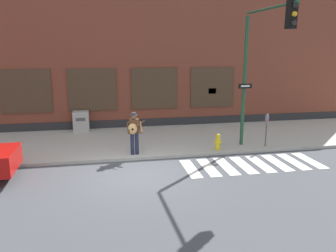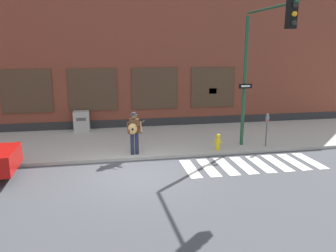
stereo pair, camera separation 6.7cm
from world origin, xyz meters
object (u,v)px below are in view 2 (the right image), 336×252
(parking_meter, at_px, (267,125))
(fire_hydrant, at_px, (218,142))
(utility_box, at_px, (82,121))
(traffic_light, at_px, (261,55))
(busker, at_px, (134,131))

(parking_meter, relative_size, fire_hydrant, 2.05)
(utility_box, bearing_deg, traffic_light, -35.56)
(traffic_light, height_order, fire_hydrant, traffic_light)
(busker, distance_m, utility_box, 5.04)
(parking_meter, distance_m, fire_hydrant, 2.31)
(traffic_light, relative_size, fire_hydrant, 8.04)
(parking_meter, xyz_separation_m, utility_box, (-8.04, 4.32, -0.43))
(busker, distance_m, parking_meter, 5.71)
(fire_hydrant, bearing_deg, busker, 179.63)
(busker, distance_m, fire_hydrant, 3.54)
(utility_box, relative_size, fire_hydrant, 1.47)
(traffic_light, height_order, utility_box, traffic_light)
(traffic_light, relative_size, parking_meter, 3.92)
(traffic_light, xyz_separation_m, utility_box, (-7.17, 5.12, -3.37))
(traffic_light, bearing_deg, fire_hydrant, 153.98)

